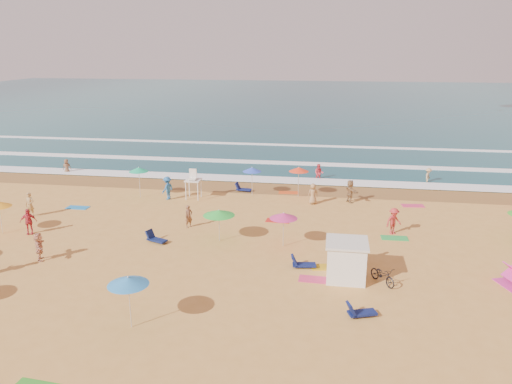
# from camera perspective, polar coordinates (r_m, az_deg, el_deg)

# --- Properties ---
(ground) EXTENTS (220.00, 220.00, 0.00)m
(ground) POSITION_cam_1_polar(r_m,az_deg,el_deg) (32.35, -4.04, -5.40)
(ground) COLOR gold
(ground) RESTS_ON ground
(ocean) EXTENTS (220.00, 140.00, 0.18)m
(ocean) POSITION_cam_1_polar(r_m,az_deg,el_deg) (114.10, 5.48, 10.23)
(ocean) COLOR #0C4756
(ocean) RESTS_ON ground
(wet_sand) EXTENTS (220.00, 220.00, 0.00)m
(wet_sand) POSITION_cam_1_polar(r_m,az_deg,el_deg) (43.98, -0.44, 0.56)
(wet_sand) COLOR olive
(wet_sand) RESTS_ON ground
(surf_foam) EXTENTS (200.00, 18.70, 0.05)m
(surf_foam) POSITION_cam_1_polar(r_m,az_deg,el_deg) (52.41, 1.13, 3.24)
(surf_foam) COLOR white
(surf_foam) RESTS_ON ground
(cabana) EXTENTS (2.00, 2.00, 2.00)m
(cabana) POSITION_cam_1_polar(r_m,az_deg,el_deg) (27.10, 10.27, -7.79)
(cabana) COLOR white
(cabana) RESTS_ON ground
(cabana_roof) EXTENTS (2.20, 2.20, 0.12)m
(cabana_roof) POSITION_cam_1_polar(r_m,az_deg,el_deg) (26.69, 10.38, -5.71)
(cabana_roof) COLOR silver
(cabana_roof) RESTS_ON cabana
(bicycle) EXTENTS (1.57, 1.85, 0.96)m
(bicycle) POSITION_cam_1_polar(r_m,az_deg,el_deg) (27.18, 14.28, -9.19)
(bicycle) COLOR black
(bicycle) RESTS_ON ground
(lifeguard_stand) EXTENTS (1.20, 1.20, 2.10)m
(lifeguard_stand) POSITION_cam_1_polar(r_m,az_deg,el_deg) (40.75, -7.17, 0.67)
(lifeguard_stand) COLOR white
(lifeguard_stand) RESTS_ON ground
(beach_umbrellas) EXTENTS (56.85, 25.76, 0.82)m
(beach_umbrellas) POSITION_cam_1_polar(r_m,az_deg,el_deg) (31.16, -5.92, -2.14)
(beach_umbrellas) COLOR #CF2E79
(beach_umbrellas) RESTS_ON ground
(loungers) EXTENTS (57.37, 27.18, 0.34)m
(loungers) POSITION_cam_1_polar(r_m,az_deg,el_deg) (28.60, 2.87, -8.03)
(loungers) COLOR #101850
(loungers) RESTS_ON ground
(towels) EXTENTS (40.84, 27.60, 0.03)m
(towels) POSITION_cam_1_polar(r_m,az_deg,el_deg) (30.51, -0.60, -6.71)
(towels) COLOR #E31C50
(towels) RESTS_ON ground
(beachgoers) EXTENTS (36.01, 24.86, 2.14)m
(beachgoers) POSITION_cam_1_polar(r_m,az_deg,el_deg) (36.65, -5.14, -1.42)
(beachgoers) COLOR brown
(beachgoers) RESTS_ON ground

